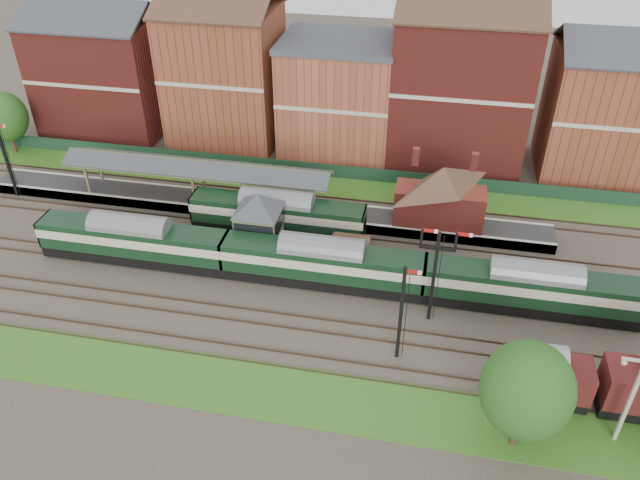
% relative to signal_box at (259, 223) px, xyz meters
% --- Properties ---
extents(ground, '(160.00, 160.00, 0.00)m').
position_rel_signal_box_xyz_m(ground, '(3.00, -3.25, -3.19)').
color(ground, '#473D33').
rests_on(ground, ground).
extents(grass_back, '(90.00, 4.50, 0.06)m').
position_rel_signal_box_xyz_m(grass_back, '(3.00, 12.75, -3.16)').
color(grass_back, '#2D6619').
rests_on(grass_back, ground).
extents(grass_front, '(90.00, 5.00, 0.06)m').
position_rel_signal_box_xyz_m(grass_front, '(3.00, -15.25, -3.16)').
color(grass_front, '#2D6619').
rests_on(grass_front, ground).
extents(fence, '(90.00, 0.12, 1.50)m').
position_rel_signal_box_xyz_m(fence, '(3.00, 14.75, -2.44)').
color(fence, '#193823').
rests_on(fence, ground).
extents(platform, '(55.00, 3.40, 1.00)m').
position_rel_signal_box_xyz_m(platform, '(-2.00, 6.50, -2.69)').
color(platform, '#2D2D2D').
rests_on(platform, ground).
extents(signal_box, '(5.40, 5.40, 6.00)m').
position_rel_signal_box_xyz_m(signal_box, '(0.00, 0.00, 0.00)').
color(signal_box, '#6B7A57').
rests_on(signal_box, ground).
extents(brick_hut, '(3.20, 2.64, 2.94)m').
position_rel_signal_box_xyz_m(brick_hut, '(8.00, 0.00, -2.00)').
color(brick_hut, brown).
rests_on(brick_hut, ground).
extents(station_building, '(8.10, 8.10, 5.90)m').
position_rel_signal_box_xyz_m(station_building, '(15.00, 6.50, 0.76)').
color(station_building, maroon).
rests_on(station_building, platform).
extents(canopy, '(26.00, 3.89, 4.08)m').
position_rel_signal_box_xyz_m(canopy, '(-8.00, 6.50, 1.39)').
color(canopy, '#565B38').
rests_on(canopy, platform).
extents(semaphore_bracket, '(3.60, 0.25, 8.18)m').
position_rel_signal_box_xyz_m(semaphore_bracket, '(15.04, -5.75, 1.44)').
color(semaphore_bracket, black).
rests_on(semaphore_bracket, ground).
extents(semaphore_platform_end, '(1.23, 0.25, 8.00)m').
position_rel_signal_box_xyz_m(semaphore_platform_end, '(-26.98, 4.75, 0.96)').
color(semaphore_platform_end, black).
rests_on(semaphore_platform_end, ground).
extents(semaphore_siding, '(1.23, 0.25, 8.00)m').
position_rel_signal_box_xyz_m(semaphore_siding, '(13.02, -10.25, 0.96)').
color(semaphore_siding, black).
rests_on(semaphore_siding, ground).
extents(yard_lamp, '(2.60, 0.22, 7.00)m').
position_rel_signal_box_xyz_m(yard_lamp, '(27.00, -14.75, 0.79)').
color(yard_lamp, beige).
rests_on(yard_lamp, ground).
extents(town_backdrop, '(69.00, 10.00, 16.00)m').
position_rel_signal_box_xyz_m(town_backdrop, '(2.82, 21.75, 3.81)').
color(town_backdrop, maroon).
rests_on(town_backdrop, ground).
extents(dmu_train, '(49.22, 2.59, 3.78)m').
position_rel_signal_box_xyz_m(dmu_train, '(6.13, -3.25, -0.97)').
color(dmu_train, black).
rests_on(dmu_train, ground).
extents(platform_railcar, '(15.97, 2.52, 3.68)m').
position_rel_signal_box_xyz_m(platform_railcar, '(0.73, 3.25, -1.02)').
color(platform_railcar, black).
rests_on(platform_railcar, ground).
extents(goods_van_a, '(5.70, 2.47, 3.46)m').
position_rel_signal_box_xyz_m(goods_van_a, '(22.71, -12.25, -1.22)').
color(goods_van_a, black).
rests_on(goods_van_a, ground).
extents(tree_far, '(5.43, 5.43, 7.92)m').
position_rel_signal_box_xyz_m(tree_far, '(20.76, -16.33, 1.59)').
color(tree_far, '#382619').
rests_on(tree_far, ground).
extents(tree_back, '(4.84, 4.84, 7.07)m').
position_rel_signal_box_xyz_m(tree_back, '(-32.94, 13.49, 1.09)').
color(tree_back, '#382619').
rests_on(tree_back, ground).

